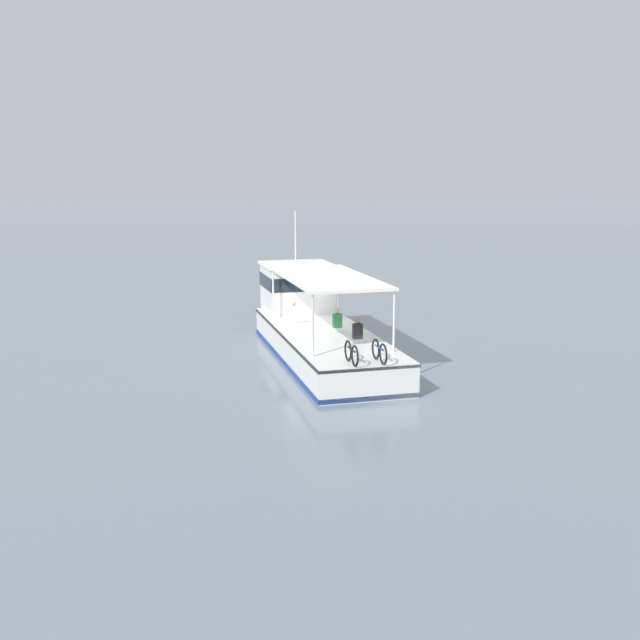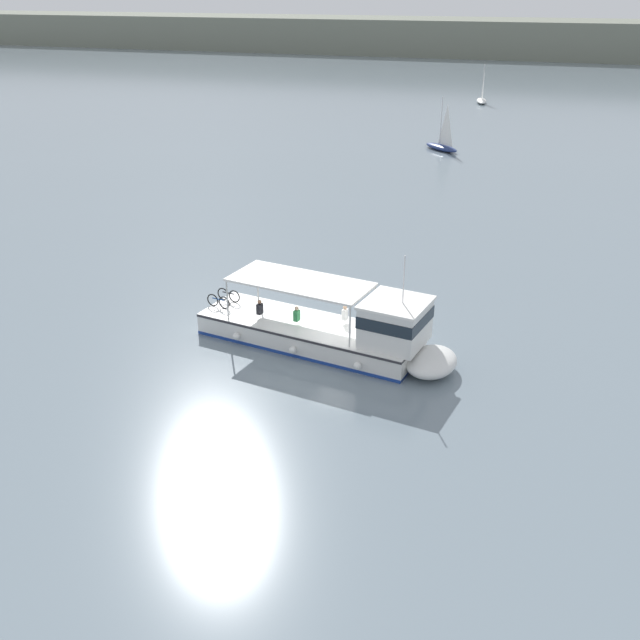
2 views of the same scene
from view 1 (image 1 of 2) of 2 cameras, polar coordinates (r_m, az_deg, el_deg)
The scene contains 2 objects.
ground_plane at distance 29.17m, azimuth -0.45°, elevation -2.27°, with size 400.00×400.00×0.00m, color slate.
ferry_main at distance 28.79m, azimuth -0.51°, elevation -0.38°, with size 13.03×4.88×5.32m.
Camera 1 is at (-26.24, 10.82, 6.73)m, focal length 41.35 mm.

